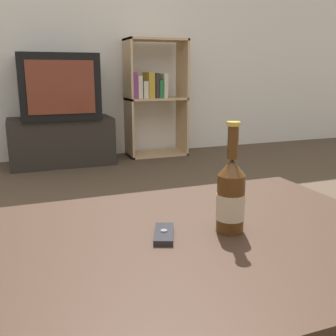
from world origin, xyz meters
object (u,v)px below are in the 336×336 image
Objects in this scene: tv_stand at (62,141)px; cell_phone at (164,234)px; bookshelf at (153,94)px; beer_bottle at (232,196)px; television at (58,86)px.

cell_phone is at bearing -90.65° from tv_stand.
bookshelf is at bearing 93.70° from cell_phone.
tv_stand is at bearing 92.83° from beer_bottle.
bookshelf reaches higher than beer_bottle.
television is 2.74m from beer_bottle.
television is at bearing 111.22° from cell_phone.
cell_phone is at bearing -90.66° from television.
tv_stand is at bearing 90.00° from television.
television is 5.25× the size of cell_phone.
bookshelf is at bearing 5.05° from tv_stand.
cell_phone reaches higher than tv_stand.
bookshelf reaches higher than television.
bookshelf reaches higher than cell_phone.
beer_bottle is 0.19m from cell_phone.
television is at bearing -174.70° from bookshelf.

